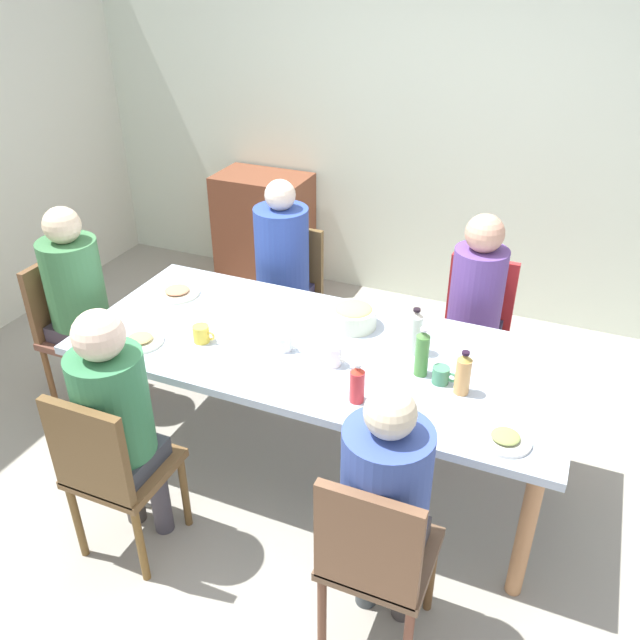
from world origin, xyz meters
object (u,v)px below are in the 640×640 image
at_px(chair_3, 375,556).
at_px(bowl_0, 353,316).
at_px(cup_2, 441,375).
at_px(plate_0, 177,292).
at_px(dining_table, 320,359).
at_px(plate_1, 505,439).
at_px(chair_4, 474,327).
at_px(chair_2, 111,468).
at_px(bottle_1, 422,353).
at_px(cup_0, 284,343).
at_px(plate_2, 140,340).
at_px(bottle_0, 357,384).
at_px(chair_1, 289,290).
at_px(person_0, 77,292).
at_px(cup_3, 202,334).
at_px(person_1, 281,261).
at_px(bottle_2, 463,374).
at_px(person_3, 385,497).
at_px(chair_0, 72,324).
at_px(cup_1, 333,356).
at_px(person_2, 116,413).
at_px(bottle_3, 415,332).
at_px(person_4, 476,300).
at_px(side_cabinet, 264,231).

height_order(chair_3, bowl_0, chair_3).
bearing_deg(cup_2, plate_0, 170.90).
relative_size(dining_table, plate_1, 11.49).
bearing_deg(chair_4, chair_2, -123.83).
bearing_deg(bottle_1, cup_0, -174.99).
distance_m(plate_2, bottle_0, 1.13).
bearing_deg(plate_0, bowl_0, 3.53).
height_order(chair_1, bowl_0, chair_1).
bearing_deg(chair_3, person_0, 156.86).
height_order(chair_3, chair_4, same).
bearing_deg(cup_3, person_0, 169.04).
bearing_deg(chair_3, person_1, 125.21).
xyz_separation_m(dining_table, person_1, (-0.59, 0.79, 0.07)).
bearing_deg(cup_0, bottle_2, -0.53).
bearing_deg(plate_0, person_1, 60.45).
distance_m(chair_2, bottle_2, 1.55).
bearing_deg(person_3, chair_0, 159.80).
xyz_separation_m(dining_table, cup_1, (0.12, -0.12, 0.12)).
distance_m(chair_0, bottle_2, 2.29).
relative_size(plate_2, bottle_1, 0.93).
height_order(chair_2, plate_2, chair_2).
height_order(cup_1, bottle_2, bottle_2).
bearing_deg(cup_1, chair_1, 125.31).
bearing_deg(plate_1, chair_3, -122.92).
xyz_separation_m(chair_3, bowl_0, (-0.51, 1.13, 0.29)).
distance_m(person_2, bottle_2, 1.47).
distance_m(bowl_0, cup_0, 0.41).
xyz_separation_m(person_2, bowl_0, (0.67, 1.04, 0.07)).
bearing_deg(cup_0, person_3, -43.61).
bearing_deg(chair_0, chair_1, 42.26).
bearing_deg(chair_4, cup_3, -137.06).
bearing_deg(chair_1, person_1, -90.00).
bearing_deg(cup_3, cup_2, 5.87).
bearing_deg(person_3, cup_2, 88.78).
relative_size(person_0, bottle_3, 5.28).
relative_size(dining_table, bottle_3, 10.08).
bearing_deg(bottle_3, cup_0, -158.78).
xyz_separation_m(person_3, person_4, (0.00, 1.58, 0.01)).
relative_size(person_1, cup_3, 10.85).
bearing_deg(cup_3, person_1, 92.49).
bearing_deg(chair_2, cup_1, 47.27).
bearing_deg(bottle_3, chair_0, -176.12).
bearing_deg(bottle_2, chair_3, -98.26).
xyz_separation_m(cup_0, cup_3, (-0.40, -0.09, 0.00)).
bearing_deg(side_cabinet, chair_3, -55.68).
bearing_deg(chair_0, plate_0, 16.59).
height_order(bowl_0, bottle_1, bottle_1).
bearing_deg(plate_1, plate_0, 164.01).
bearing_deg(cup_0, chair_0, 176.43).
xyz_separation_m(chair_0, cup_3, (1.01, -0.18, 0.28)).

